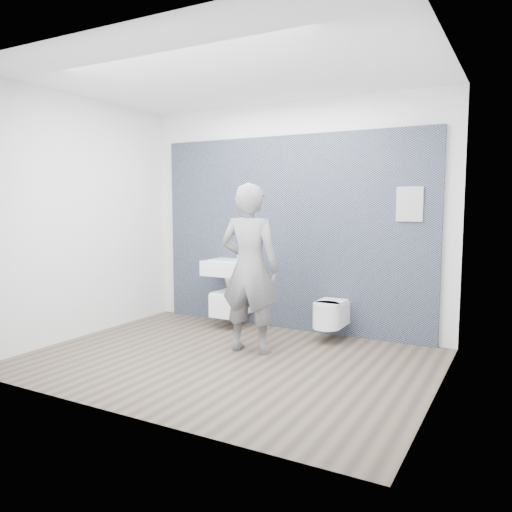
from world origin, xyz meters
The scene contains 8 objects.
ground centered at (0.00, 0.00, 0.00)m, with size 4.00×4.00×0.00m, color brown.
room_shell centered at (0.00, 0.00, 1.74)m, with size 4.00×4.00×4.00m.
tile_wall centered at (0.00, 1.47, 0.00)m, with size 3.60×0.06×2.40m, color black.
washbasin centered at (-0.70, 1.20, 0.77)m, with size 0.63×0.47×0.47m.
toilet_square centered at (-0.70, 1.20, 0.32)m, with size 0.34×0.49×0.64m.
toilet_rounded centered at (0.65, 1.17, 0.31)m, with size 0.32×0.54×0.29m.
info_placard centered at (1.46, 1.43, 0.00)m, with size 0.28×0.03×0.38m, color white.
visitor centered at (0.05, 0.37, 0.89)m, with size 0.65×0.43×1.78m, color gray.
Camera 1 is at (2.60, -4.16, 1.57)m, focal length 35.00 mm.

